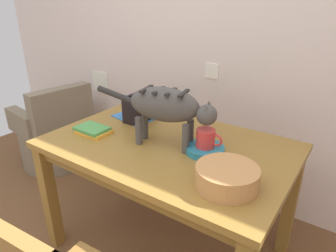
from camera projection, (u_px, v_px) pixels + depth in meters
wall_rear at (220, 31)px, 2.07m from camera, size 4.83×0.11×2.50m
dining_table at (168, 157)px, 1.66m from camera, size 1.31×0.86×0.73m
cat at (167, 107)px, 1.51m from camera, size 0.66×0.21×0.32m
saucer_bowl at (205, 149)px, 1.52m from camera, size 0.20×0.20×0.03m
coffee_mug at (206, 138)px, 1.49m from camera, size 0.14×0.10×0.09m
magazine at (134, 117)px, 1.98m from camera, size 0.30×0.24×0.01m
book_stack at (93, 130)px, 1.74m from camera, size 0.20×0.14×0.04m
wicker_basket at (227, 177)px, 1.23m from camera, size 0.26×0.26×0.09m
toaster at (140, 108)px, 1.90m from camera, size 0.12×0.20×0.18m
wicker_armchair at (55, 137)px, 2.78m from camera, size 0.63×0.65×0.78m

